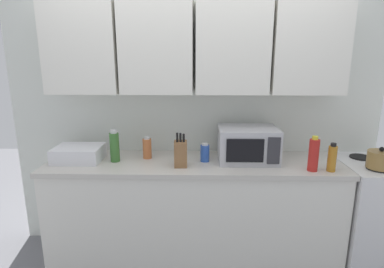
{
  "coord_description": "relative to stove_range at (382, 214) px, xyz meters",
  "views": [
    {
      "loc": [
        0.04,
        -2.79,
        1.75
      ],
      "look_at": [
        -0.02,
        -0.25,
        1.12
      ],
      "focal_mm": 29.55,
      "sensor_mm": 36.0,
      "label": 1
    }
  ],
  "objects": [
    {
      "name": "wall_back_with_cabinets",
      "position": [
        -1.6,
        0.25,
        1.12
      ],
      "size": [
        3.3,
        0.38,
        2.6
      ],
      "color": "silver",
      "rests_on": "ground_plane"
    },
    {
      "name": "counter_run",
      "position": [
        -1.6,
        0.02,
        -0.0
      ],
      "size": [
        2.43,
        0.63,
        0.9
      ],
      "color": "white",
      "rests_on": "ground_plane"
    },
    {
      "name": "stove_range",
      "position": [
        0.0,
        0.0,
        0.0
      ],
      "size": [
        0.76,
        0.64,
        0.91
      ],
      "color": "silver",
      "rests_on": "ground_plane"
    },
    {
      "name": "kettle",
      "position": [
        -0.17,
        -0.14,
        0.53
      ],
      "size": [
        0.19,
        0.19,
        0.17
      ],
      "color": "olive",
      "rests_on": "stove_range"
    },
    {
      "name": "microwave",
      "position": [
        -1.15,
        0.05,
        0.59
      ],
      "size": [
        0.48,
        0.37,
        0.28
      ],
      "color": "#B7B7BC",
      "rests_on": "counter_run"
    },
    {
      "name": "dish_rack",
      "position": [
        -2.56,
        0.02,
        0.51
      ],
      "size": [
        0.38,
        0.3,
        0.12
      ],
      "primitive_type": "cube",
      "color": "silver",
      "rests_on": "counter_run"
    },
    {
      "name": "knife_block",
      "position": [
        -1.7,
        -0.1,
        0.55
      ],
      "size": [
        0.11,
        0.12,
        0.27
      ],
      "color": "brown",
      "rests_on": "counter_run"
    },
    {
      "name": "bottle_spice_jar",
      "position": [
        -2.0,
        0.09,
        0.54
      ],
      "size": [
        0.07,
        0.07,
        0.18
      ],
      "color": "#BC6638",
      "rests_on": "counter_run"
    },
    {
      "name": "bottle_blue_cleaner",
      "position": [
        -1.51,
        0.02,
        0.52
      ],
      "size": [
        0.07,
        0.07,
        0.15
      ],
      "color": "#2D56B7",
      "rests_on": "counter_run"
    },
    {
      "name": "bottle_amber_vinegar",
      "position": [
        -0.56,
        -0.19,
        0.55
      ],
      "size": [
        0.06,
        0.06,
        0.22
      ],
      "color": "#AD701E",
      "rests_on": "counter_run"
    },
    {
      "name": "bottle_green_oil",
      "position": [
        -2.25,
        0.01,
        0.57
      ],
      "size": [
        0.08,
        0.08,
        0.27
      ],
      "color": "#386B2D",
      "rests_on": "counter_run"
    },
    {
      "name": "bottle_red_sauce",
      "position": [
        -0.69,
        -0.18,
        0.58
      ],
      "size": [
        0.08,
        0.08,
        0.27
      ],
      "color": "red",
      "rests_on": "counter_run"
    }
  ]
}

